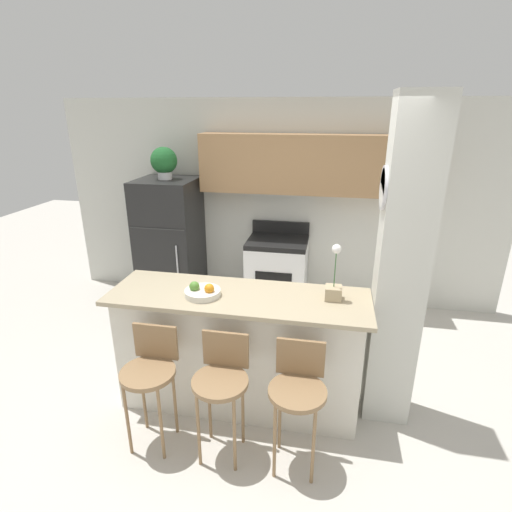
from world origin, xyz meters
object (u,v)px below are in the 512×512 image
at_px(bar_stool_mid, 222,380).
at_px(fruit_bowl, 202,292).
at_px(orchid_vase, 334,285).
at_px(bar_stool_left, 150,371).
at_px(stove_range, 277,274).
at_px(bar_stool_right, 298,389).
at_px(refrigerator, 170,243).
at_px(potted_plant_on_fridge, 164,162).

xyz_separation_m(bar_stool_mid, fruit_bowl, (-0.27, 0.46, 0.45)).
bearing_deg(orchid_vase, bar_stool_left, -155.07).
relative_size(stove_range, bar_stool_left, 1.14).
bearing_deg(bar_stool_mid, bar_stool_right, 0.00).
bearing_deg(orchid_vase, bar_stool_right, -108.66).
bearing_deg(bar_stool_mid, refrigerator, 119.73).
distance_m(refrigerator, bar_stool_left, 2.43).
distance_m(stove_range, bar_stool_mid, 2.38).
bearing_deg(potted_plant_on_fridge, refrigerator, -63.96).
bearing_deg(refrigerator, bar_stool_right, -51.15).
height_order(stove_range, potted_plant_on_fridge, potted_plant_on_fridge).
bearing_deg(stove_range, refrigerator, -177.02).
xyz_separation_m(bar_stool_mid, orchid_vase, (0.74, 0.60, 0.53)).
height_order(potted_plant_on_fridge, fruit_bowl, potted_plant_on_fridge).
distance_m(refrigerator, potted_plant_on_fridge, 1.02).
height_order(bar_stool_left, bar_stool_mid, same).
bearing_deg(bar_stool_mid, bar_stool_left, 180.00).
relative_size(bar_stool_mid, orchid_vase, 2.09).
distance_m(refrigerator, fruit_bowl, 2.13).
distance_m(bar_stool_mid, bar_stool_right, 0.54).
bearing_deg(bar_stool_right, potted_plant_on_fridge, 128.85).
height_order(bar_stool_mid, orchid_vase, orchid_vase).
xyz_separation_m(refrigerator, bar_stool_right, (1.85, -2.30, -0.18)).
bearing_deg(refrigerator, bar_stool_left, -71.40).
xyz_separation_m(refrigerator, stove_range, (1.37, 0.07, -0.35)).
height_order(refrigerator, bar_stool_right, refrigerator).
distance_m(stove_range, potted_plant_on_fridge, 1.94).
distance_m(bar_stool_right, orchid_vase, 0.82).
height_order(refrigerator, fruit_bowl, refrigerator).
bearing_deg(bar_stool_left, bar_stool_mid, 0.00).
bearing_deg(potted_plant_on_fridge, orchid_vase, -39.70).
bearing_deg(bar_stool_left, refrigerator, 108.60).
height_order(orchid_vase, fruit_bowl, orchid_vase).
relative_size(bar_stool_left, bar_stool_right, 1.00).
bearing_deg(bar_stool_right, stove_range, 101.44).
distance_m(stove_range, orchid_vase, 2.03).
distance_m(stove_range, fruit_bowl, 2.04).
distance_m(stove_range, bar_stool_right, 2.43).
height_order(bar_stool_right, fruit_bowl, fruit_bowl).
distance_m(stove_range, bar_stool_left, 2.45).
relative_size(stove_range, fruit_bowl, 3.77).
height_order(stove_range, orchid_vase, orchid_vase).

